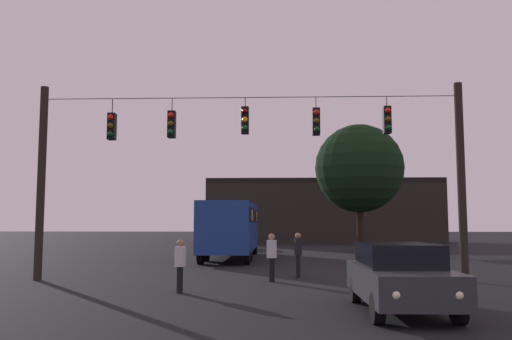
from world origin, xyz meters
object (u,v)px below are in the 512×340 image
tree_left_silhouette (359,169)px  car_far_left (230,238)px  car_near_right (400,276)px  pedestrian_crossing_center (180,263)px  pedestrian_crossing_left (298,252)px  pedestrian_crossing_right (272,255)px  city_bus (232,225)px

tree_left_silhouette → car_far_left: bearing=151.8°
car_near_right → pedestrian_crossing_center: (-5.51, 3.01, 0.04)m
car_near_right → pedestrian_crossing_left: 7.60m
pedestrian_crossing_right → car_near_right: bearing=-63.9°
pedestrian_crossing_left → tree_left_silhouette: tree_left_silhouette is taller
car_near_right → tree_left_silhouette: bearing=83.1°
city_bus → pedestrian_crossing_center: bearing=-91.2°
car_near_right → car_far_left: bearing=102.4°
city_bus → car_near_right: bearing=-73.3°
pedestrian_crossing_right → tree_left_silhouette: (5.75, 17.48, 4.67)m
car_near_right → city_bus: bearing=106.7°
car_near_right → tree_left_silhouette: tree_left_silhouette is taller
city_bus → tree_left_silhouette: tree_left_silhouette is taller
car_near_right → tree_left_silhouette: 24.10m
pedestrian_crossing_left → pedestrian_crossing_right: (-0.95, -1.36, -0.00)m
car_far_left → pedestrian_crossing_left: (4.24, -20.97, 0.11)m
car_far_left → tree_left_silhouette: bearing=-28.2°
city_bus → pedestrian_crossing_right: (2.30, -11.42, -0.96)m
pedestrian_crossing_left → pedestrian_crossing_center: 5.59m
city_bus → pedestrian_crossing_right: 11.69m
car_far_left → pedestrian_crossing_center: size_ratio=2.96×
pedestrian_crossing_center → pedestrian_crossing_left: bearing=50.7°
car_far_left → tree_left_silhouette: tree_left_silhouette is taller
city_bus → pedestrian_crossing_right: bearing=-78.6°
car_far_left → tree_left_silhouette: (9.05, -4.85, 4.78)m
pedestrian_crossing_right → tree_left_silhouette: 18.98m
car_near_right → pedestrian_crossing_right: 6.65m
city_bus → tree_left_silhouette: size_ratio=1.29×
car_near_right → pedestrian_crossing_center: size_ratio=2.89×
city_bus → pedestrian_crossing_left: city_bus is taller
pedestrian_crossing_center → pedestrian_crossing_right: pedestrian_crossing_right is taller
car_far_left → city_bus: bearing=-84.8°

